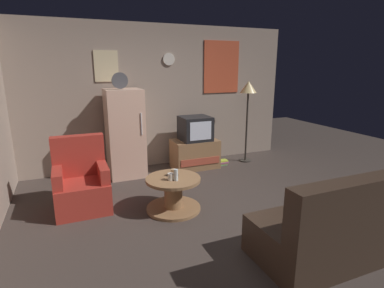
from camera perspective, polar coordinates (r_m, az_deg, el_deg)
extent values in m
plane|color=#3D332D|center=(3.99, 4.82, -13.54)|extent=(12.00, 12.00, 0.00)
cube|color=gray|center=(5.84, -6.13, 8.77)|extent=(5.20, 0.10, 2.61)
cube|color=#C64C2D|center=(6.24, 5.56, 14.14)|extent=(0.76, 0.02, 1.00)
cube|color=beige|center=(5.55, -15.76, 13.85)|extent=(0.40, 0.02, 0.52)
cylinder|color=silver|center=(5.81, -4.37, 15.56)|extent=(0.22, 0.03, 0.22)
cube|color=beige|center=(5.34, -12.43, 1.97)|extent=(0.60, 0.60, 1.50)
cylinder|color=silver|center=(5.05, -9.46, 3.73)|extent=(0.02, 0.02, 0.36)
cylinder|color=#4C4C51|center=(5.14, -13.36, 11.48)|extent=(0.26, 0.04, 0.26)
cube|color=#8E6642|center=(5.73, 0.53, -1.83)|extent=(0.84, 0.52, 0.53)
cube|color=#AD4733|center=(5.53, 1.61, -3.33)|extent=(0.76, 0.01, 0.13)
cube|color=black|center=(5.62, 0.59, 2.95)|extent=(0.54, 0.50, 0.44)
cube|color=silver|center=(5.39, 1.65, 2.46)|extent=(0.41, 0.01, 0.33)
cylinder|color=#332D28|center=(6.29, 9.91, -3.02)|extent=(0.24, 0.24, 0.02)
cylinder|color=#332D28|center=(6.12, 10.19, 3.16)|extent=(0.04, 0.04, 1.40)
cone|color=#F2D18C|center=(6.02, 10.52, 10.46)|extent=(0.32, 0.32, 0.22)
cylinder|color=#8E6642|center=(4.18, -3.47, -11.86)|extent=(0.72, 0.72, 0.04)
cylinder|color=#8E6642|center=(4.09, -3.51, -9.28)|extent=(0.24, 0.24, 0.41)
cylinder|color=#8E6642|center=(4.02, -3.56, -6.59)|extent=(0.72, 0.72, 0.04)
cylinder|color=silver|center=(3.89, -3.02, -5.81)|extent=(0.05, 0.05, 0.15)
cylinder|color=silver|center=(3.92, -4.02, -6.13)|extent=(0.08, 0.08, 0.09)
cylinder|color=tan|center=(4.07, -3.44, -5.35)|extent=(0.08, 0.08, 0.09)
cube|color=black|center=(4.07, -3.66, -5.84)|extent=(0.15, 0.11, 0.02)
cube|color=#A52D23|center=(4.36, -19.77, -9.00)|extent=(0.68, 0.68, 0.40)
cube|color=#A52D23|center=(4.45, -20.49, -2.02)|extent=(0.68, 0.16, 0.56)
cube|color=#A52D23|center=(4.25, -23.88, -5.63)|extent=(0.12, 0.60, 0.20)
cube|color=#A52D23|center=(4.27, -16.35, -4.90)|extent=(0.12, 0.60, 0.20)
cube|color=#38281E|center=(3.56, 25.04, -14.98)|extent=(1.70, 0.80, 0.40)
cube|color=#38281E|center=(3.20, 29.88, -9.77)|extent=(1.70, 0.20, 0.52)
cube|color=#6EBA62|center=(5.98, 5.65, -3.78)|extent=(0.16, 0.14, 0.02)
cube|color=tan|center=(5.97, 5.65, -3.59)|extent=(0.21, 0.15, 0.02)
cube|color=#9F517D|center=(5.97, 5.66, -3.38)|extent=(0.22, 0.16, 0.03)
cube|color=#ABC337|center=(5.96, 5.66, -3.13)|extent=(0.20, 0.13, 0.03)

